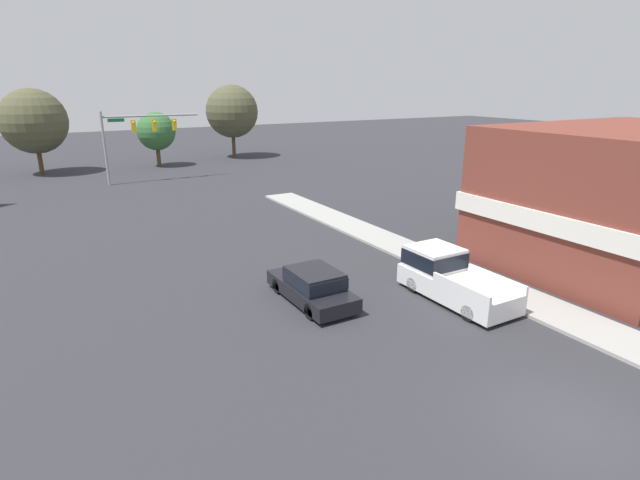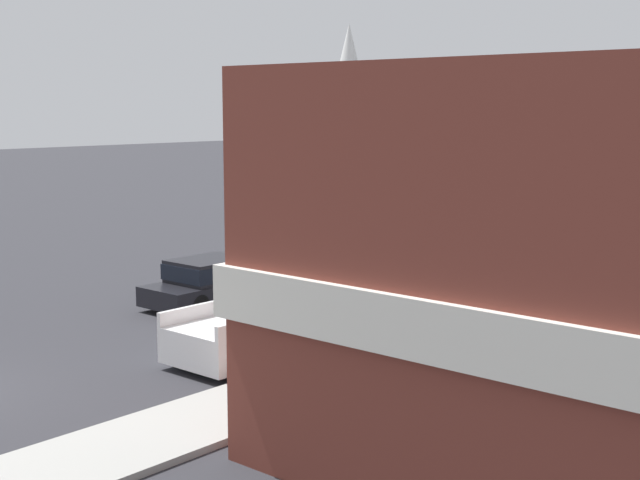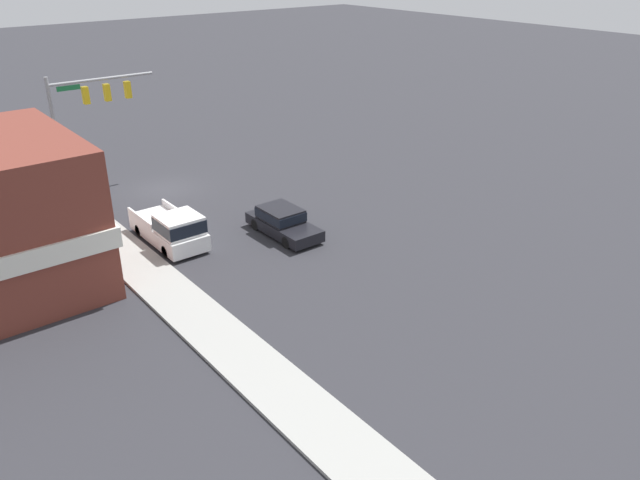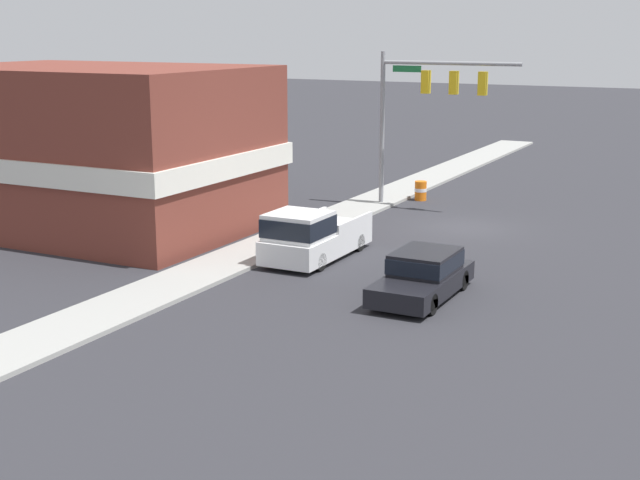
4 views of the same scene
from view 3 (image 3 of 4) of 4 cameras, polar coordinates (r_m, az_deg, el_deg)
ground_plane at (r=41.68m, az=-14.07°, el=4.51°), size 200.00×200.00×0.00m
sidewalk_curb at (r=39.89m, az=-21.45°, el=2.63°), size 2.40×60.00×0.14m
near_signal_assembly at (r=41.97m, az=-20.44°, el=11.50°), size 6.70×0.49×7.32m
car_lead at (r=33.85m, az=-3.45°, el=1.75°), size 1.94×4.77×1.48m
pickup_truck_parked at (r=33.31m, az=-13.33°, el=1.03°), size 2.13×5.31×1.97m
construction_barrel at (r=44.80m, az=-21.44°, el=5.62°), size 0.60×0.60×0.96m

